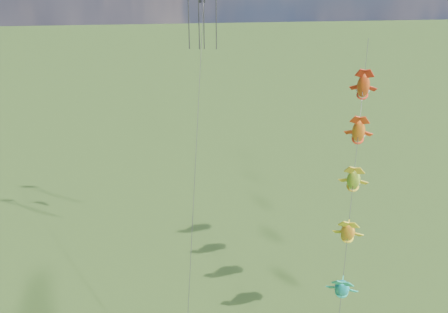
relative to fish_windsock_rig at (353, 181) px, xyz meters
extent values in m
cylinder|color=black|center=(-0.34, -0.85, -0.96)|extent=(5.97, 14.69, 16.52)
ellipsoid|color=#198DBF|center=(-1.65, -4.07, -4.59)|extent=(1.57, 2.35, 2.26)
ellipsoid|color=red|center=(-0.82, -2.02, -2.28)|extent=(1.57, 2.35, 2.26)
ellipsoid|color=green|center=(0.01, 0.03, 0.03)|extent=(1.57, 2.35, 2.26)
ellipsoid|color=orange|center=(0.84, 2.08, 2.34)|extent=(1.57, 2.35, 2.26)
ellipsoid|color=orange|center=(1.67, 4.13, 4.65)|extent=(1.57, 2.35, 2.26)
cylinder|color=black|center=(-9.20, 0.94, 3.45)|extent=(3.07, 16.82, 25.32)
camera|label=1|loc=(-10.66, -25.87, 12.73)|focal=40.00mm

